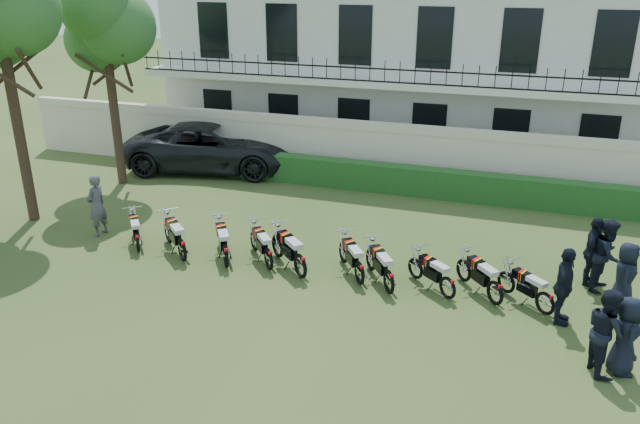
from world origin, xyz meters
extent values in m
plane|color=#2F471C|center=(0.00, 0.00, 0.00)|extent=(100.00, 100.00, 0.00)
cube|color=beige|center=(0.00, 8.00, 1.00)|extent=(30.00, 0.30, 2.00)
cube|color=beige|center=(0.00, 8.00, 2.15)|extent=(30.00, 0.35, 0.30)
cube|color=#1C4117|center=(1.00, 7.20, 0.50)|extent=(18.00, 0.60, 1.00)
cube|color=silver|center=(0.00, 14.00, 3.50)|extent=(20.00, 8.00, 7.00)
cube|color=silver|center=(0.00, 9.30, 3.50)|extent=(20.00, 1.40, 0.25)
cube|color=black|center=(0.00, 8.65, 4.10)|extent=(20.00, 0.05, 0.05)
cube|color=black|center=(0.00, 8.65, 3.65)|extent=(20.00, 0.05, 0.05)
cube|color=black|center=(-7.50, 10.02, 1.60)|extent=(1.30, 0.12, 2.20)
cube|color=black|center=(-7.50, 10.02, 5.10)|extent=(1.30, 0.12, 2.20)
cube|color=black|center=(-4.50, 10.02, 1.60)|extent=(1.30, 0.12, 2.20)
cube|color=black|center=(-4.50, 10.02, 5.10)|extent=(1.30, 0.12, 2.20)
cube|color=black|center=(-1.50, 10.02, 1.60)|extent=(1.30, 0.12, 2.20)
cube|color=black|center=(-1.50, 10.02, 5.10)|extent=(1.30, 0.12, 2.20)
cube|color=black|center=(1.50, 10.02, 1.60)|extent=(1.30, 0.12, 2.20)
cube|color=black|center=(1.50, 10.02, 5.10)|extent=(1.30, 0.12, 2.20)
cube|color=black|center=(4.50, 10.02, 1.60)|extent=(1.30, 0.12, 2.20)
cube|color=black|center=(4.50, 10.02, 5.10)|extent=(1.30, 0.12, 2.20)
cube|color=black|center=(7.50, 10.02, 1.60)|extent=(1.30, 0.12, 2.20)
cube|color=black|center=(7.50, 10.02, 5.10)|extent=(1.30, 0.12, 2.20)
cylinder|color=#473323|center=(-9.50, 1.00, 2.97)|extent=(0.32, 0.32, 5.95)
sphere|color=#2A6227|center=(-9.10, 1.20, 6.38)|extent=(2.60, 2.60, 2.60)
cylinder|color=#473323|center=(-9.00, 5.00, 2.62)|extent=(0.32, 0.32, 5.25)
sphere|color=#2A6227|center=(-8.60, 5.20, 5.62)|extent=(2.60, 2.60, 2.60)
sphere|color=#2A6227|center=(-9.60, 5.30, 5.10)|extent=(2.20, 2.20, 2.20)
sphere|color=#2A6227|center=(-8.90, 4.50, 6.38)|extent=(2.40, 2.40, 2.40)
torus|color=black|center=(-4.53, -0.56, 0.28)|extent=(0.42, 0.50, 0.57)
torus|color=black|center=(-5.28, 0.39, 0.28)|extent=(0.42, 0.50, 0.57)
cube|color=black|center=(-4.88, -0.12, 0.42)|extent=(0.45, 0.50, 0.28)
cube|color=black|center=(-5.01, 0.05, 0.67)|extent=(0.45, 0.48, 0.20)
cube|color=red|center=(-5.01, 0.05, 0.68)|extent=(0.20, 0.25, 0.21)
cube|color=yellow|center=(-4.97, 0.00, 0.68)|extent=(0.17, 0.24, 0.21)
cube|color=silver|center=(-4.72, -0.32, 0.71)|extent=(0.49, 0.54, 0.11)
cylinder|color=silver|center=(-5.19, 0.28, 0.95)|extent=(0.46, 0.37, 0.03)
torus|color=black|center=(-2.91, -0.68, 0.32)|extent=(0.54, 0.51, 0.65)
torus|color=black|center=(-3.91, 0.27, 0.32)|extent=(0.54, 0.51, 0.65)
cube|color=black|center=(-3.37, -0.24, 0.48)|extent=(0.55, 0.54, 0.32)
cube|color=black|center=(-3.54, -0.07, 0.76)|extent=(0.54, 0.53, 0.23)
cube|color=red|center=(-3.54, -0.07, 0.77)|extent=(0.19, 0.30, 0.24)
cube|color=yellow|center=(-3.50, -0.12, 0.77)|extent=(0.16, 0.28, 0.24)
cube|color=silver|center=(-3.16, -0.44, 0.80)|extent=(0.60, 0.58, 0.13)
cylinder|color=silver|center=(-3.79, 0.16, 1.08)|extent=(0.46, 0.48, 0.03)
torus|color=black|center=(-1.75, -0.72, 0.31)|extent=(0.43, 0.57, 0.63)
torus|color=black|center=(-2.49, 0.40, 0.31)|extent=(0.43, 0.57, 0.63)
cube|color=black|center=(-2.09, -0.20, 0.46)|extent=(0.47, 0.57, 0.31)
cube|color=black|center=(-2.22, 0.00, 0.74)|extent=(0.48, 0.53, 0.23)
cube|color=red|center=(-2.22, 0.00, 0.75)|extent=(0.23, 0.27, 0.24)
cube|color=yellow|center=(-2.19, -0.06, 0.75)|extent=(0.21, 0.25, 0.24)
cube|color=silver|center=(-1.93, -0.43, 0.78)|extent=(0.52, 0.61, 0.12)
cylinder|color=silver|center=(-2.40, 0.27, 1.05)|extent=(0.53, 0.37, 0.03)
torus|color=black|center=(-0.56, -0.41, 0.30)|extent=(0.46, 0.51, 0.60)
torus|color=black|center=(-1.40, 0.56, 0.30)|extent=(0.46, 0.51, 0.60)
cube|color=black|center=(-0.95, 0.04, 0.44)|extent=(0.49, 0.53, 0.30)
cube|color=black|center=(-1.10, 0.21, 0.71)|extent=(0.49, 0.50, 0.22)
cube|color=red|center=(-1.10, 0.21, 0.72)|extent=(0.20, 0.27, 0.23)
cube|color=yellow|center=(-1.06, 0.16, 0.72)|extent=(0.17, 0.26, 0.23)
cube|color=silver|center=(-0.77, -0.16, 0.75)|extent=(0.54, 0.56, 0.12)
cylinder|color=silver|center=(-1.31, 0.45, 1.01)|extent=(0.46, 0.41, 0.03)
torus|color=black|center=(0.49, -0.59, 0.32)|extent=(0.55, 0.52, 0.66)
torus|color=black|center=(-0.53, 0.38, 0.32)|extent=(0.55, 0.52, 0.66)
cube|color=black|center=(0.02, -0.14, 0.49)|extent=(0.57, 0.55, 0.32)
cube|color=black|center=(-0.16, 0.03, 0.78)|extent=(0.55, 0.54, 0.24)
cube|color=red|center=(-0.16, 0.03, 0.79)|extent=(0.20, 0.30, 0.25)
cube|color=yellow|center=(-0.12, -0.02, 0.79)|extent=(0.17, 0.29, 0.25)
cube|color=silver|center=(0.23, -0.34, 0.82)|extent=(0.61, 0.60, 0.13)
cylinder|color=silver|center=(-0.42, 0.26, 1.10)|extent=(0.47, 0.49, 0.03)
torus|color=black|center=(1.88, -0.48, 0.30)|extent=(0.42, 0.55, 0.61)
torus|color=black|center=(1.14, 0.58, 0.30)|extent=(0.42, 0.55, 0.61)
cube|color=black|center=(1.54, 0.01, 0.45)|extent=(0.46, 0.55, 0.30)
cube|color=black|center=(1.40, 0.20, 0.72)|extent=(0.47, 0.52, 0.22)
cube|color=red|center=(1.40, 0.20, 0.73)|extent=(0.22, 0.27, 0.23)
cube|color=yellow|center=(1.44, 0.15, 0.73)|extent=(0.20, 0.25, 0.23)
cube|color=silver|center=(1.69, -0.21, 0.76)|extent=(0.51, 0.59, 0.12)
cylinder|color=silver|center=(1.22, 0.46, 1.02)|extent=(0.51, 0.37, 0.03)
torus|color=black|center=(2.68, -0.73, 0.30)|extent=(0.42, 0.56, 0.62)
torus|color=black|center=(1.95, 0.36, 0.30)|extent=(0.42, 0.56, 0.62)
cube|color=black|center=(2.34, -0.22, 0.45)|extent=(0.46, 0.56, 0.30)
cube|color=black|center=(2.21, -0.03, 0.73)|extent=(0.47, 0.52, 0.22)
cube|color=red|center=(2.21, -0.03, 0.74)|extent=(0.23, 0.27, 0.23)
cube|color=yellow|center=(2.24, -0.08, 0.74)|extent=(0.20, 0.25, 0.23)
cube|color=silver|center=(2.49, -0.45, 0.77)|extent=(0.51, 0.60, 0.12)
cylinder|color=silver|center=(2.03, 0.24, 1.03)|extent=(0.52, 0.36, 0.03)
torus|color=black|center=(4.17, -0.37, 0.28)|extent=(0.49, 0.43, 0.57)
torus|color=black|center=(3.24, 0.42, 0.28)|extent=(0.49, 0.43, 0.57)
cube|color=black|center=(3.74, -0.01, 0.42)|extent=(0.50, 0.46, 0.28)
cube|color=black|center=(3.58, 0.13, 0.67)|extent=(0.48, 0.46, 0.20)
cube|color=red|center=(3.58, 0.13, 0.68)|extent=(0.16, 0.26, 0.21)
cube|color=yellow|center=(3.62, 0.10, 0.68)|extent=(0.13, 0.25, 0.21)
cube|color=silver|center=(3.93, -0.17, 0.71)|extent=(0.53, 0.50, 0.11)
cylinder|color=silver|center=(3.35, 0.33, 0.95)|extent=(0.38, 0.44, 0.03)
torus|color=black|center=(5.23, -0.39, 0.30)|extent=(0.46, 0.51, 0.60)
torus|color=black|center=(4.39, 0.58, 0.30)|extent=(0.46, 0.51, 0.60)
cube|color=black|center=(4.84, 0.06, 0.44)|extent=(0.49, 0.53, 0.30)
cube|color=black|center=(4.69, 0.23, 0.71)|extent=(0.48, 0.50, 0.22)
cube|color=red|center=(4.69, 0.23, 0.72)|extent=(0.20, 0.27, 0.23)
cube|color=yellow|center=(4.73, 0.18, 0.72)|extent=(0.17, 0.26, 0.23)
cube|color=silver|center=(5.01, -0.14, 0.75)|extent=(0.53, 0.56, 0.12)
cylinder|color=silver|center=(4.48, 0.47, 1.00)|extent=(0.47, 0.41, 0.03)
torus|color=black|center=(6.38, -0.40, 0.28)|extent=(0.48, 0.43, 0.56)
torus|color=black|center=(5.48, 0.39, 0.28)|extent=(0.48, 0.43, 0.56)
cube|color=black|center=(5.97, -0.04, 0.41)|extent=(0.49, 0.46, 0.28)
cube|color=black|center=(5.81, 0.10, 0.66)|extent=(0.47, 0.45, 0.20)
cube|color=red|center=(5.81, 0.10, 0.67)|extent=(0.16, 0.26, 0.21)
cube|color=yellow|center=(5.85, 0.07, 0.67)|extent=(0.13, 0.25, 0.21)
cube|color=silver|center=(6.15, -0.20, 0.70)|extent=(0.53, 0.50, 0.11)
cylinder|color=silver|center=(5.58, 0.30, 0.94)|extent=(0.38, 0.43, 0.03)
imported|color=black|center=(-6.51, 7.58, 0.93)|extent=(7.17, 4.40, 1.85)
imported|color=#545559|center=(-6.71, 0.63, 0.94)|extent=(0.52, 0.73, 1.88)
imported|color=black|center=(7.36, -1.82, 0.82)|extent=(0.65, 0.88, 1.65)
imported|color=black|center=(6.99, -1.89, 0.90)|extent=(0.93, 1.05, 1.80)
imported|color=black|center=(6.25, -0.23, 0.91)|extent=(0.52, 1.10, 1.83)
imported|color=black|center=(7.60, 0.84, 0.85)|extent=(0.62, 0.88, 1.69)
imported|color=black|center=(7.30, 1.80, 0.92)|extent=(0.95, 1.07, 1.85)
imported|color=black|center=(6.97, 1.94, 0.91)|extent=(0.68, 1.14, 1.81)
camera|label=1|loc=(5.06, -13.54, 7.47)|focal=35.00mm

